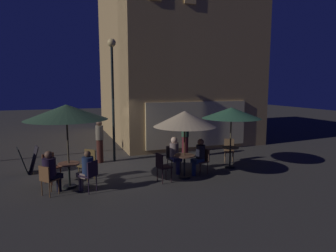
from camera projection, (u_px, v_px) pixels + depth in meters
ground_plane at (111, 167)px, 11.10m from camera, size 60.00×60.00×0.00m
cafe_building at (156, 57)px, 15.61m from camera, size 7.13×9.09×9.05m
street_lamp_near_corner at (112, 78)px, 11.54m from camera, size 0.33×0.33×4.83m
menu_sandwich_board at (28, 160)px, 10.21m from camera, size 0.75×0.67×0.92m
cafe_table_0 at (69, 171)px, 8.79m from camera, size 0.63×0.63×0.74m
cafe_table_1 at (230, 154)px, 10.93m from camera, size 0.61×0.61×0.77m
cafe_table_2 at (184, 162)px, 9.68m from camera, size 0.68×0.68×0.77m
patio_umbrella_0 at (66, 112)px, 8.55m from camera, size 2.37×2.37×2.48m
patio_umbrella_1 at (231, 113)px, 10.72m from camera, size 2.14×2.14×2.24m
patio_umbrella_2 at (185, 119)px, 9.49m from camera, size 2.03×2.03×2.22m
cafe_chair_0 at (47, 178)px, 8.10m from camera, size 0.55×0.55×0.85m
cafe_chair_1 at (90, 173)px, 8.35m from camera, size 0.55×0.55×0.92m
cafe_chair_2 at (88, 162)px, 9.54m from camera, size 0.60×0.60×0.97m
cafe_chair_3 at (50, 165)px, 9.22m from camera, size 0.58×0.58×0.92m
cafe_chair_4 at (229, 148)px, 11.73m from camera, size 0.53×0.53×0.93m
cafe_chair_5 at (173, 156)px, 10.45m from camera, size 0.46×0.46×0.91m
cafe_chair_6 at (162, 165)px, 9.23m from camera, size 0.47×0.47×0.93m
cafe_chair_7 at (202, 159)px, 10.16m from camera, size 0.54×0.54×0.87m
patron_seated_0 at (51, 170)px, 8.19m from camera, size 0.54×0.53×1.25m
patron_seated_1 at (87, 169)px, 8.41m from camera, size 0.49×0.51×1.20m
patron_seated_2 at (175, 153)px, 10.30m from camera, size 0.34×0.53×1.25m
patron_seated_3 at (199, 154)px, 10.04m from camera, size 0.51×0.40×1.23m
patron_standing_4 at (185, 138)px, 12.41m from camera, size 0.32×0.32×1.67m
patron_standing_5 at (100, 141)px, 11.59m from camera, size 0.30×0.30×1.70m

